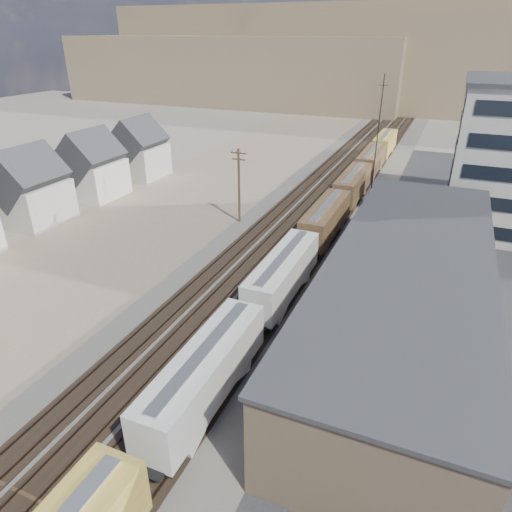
% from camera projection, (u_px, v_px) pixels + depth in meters
% --- Properties ---
extents(ground, '(300.00, 300.00, 0.00)m').
position_uv_depth(ground, '(56.00, 511.00, 24.72)').
color(ground, '#6B6356').
rests_on(ground, ground).
extents(ballast_bed, '(18.00, 200.00, 0.06)m').
position_uv_depth(ballast_bed, '(316.00, 211.00, 65.97)').
color(ballast_bed, '#4C4742').
rests_on(ballast_bed, ground).
extents(dirt_yard, '(24.00, 180.00, 0.03)m').
position_uv_depth(dirt_yard, '(160.00, 214.00, 64.75)').
color(dirt_yard, '#73654F').
rests_on(dirt_yard, ground).
extents(asphalt_lot, '(26.00, 120.00, 0.04)m').
position_uv_depth(asphalt_lot, '(485.00, 290.00, 45.87)').
color(asphalt_lot, '#232326').
rests_on(asphalt_lot, ground).
extents(rail_tracks, '(11.40, 200.00, 0.24)m').
position_uv_depth(rail_tracks, '(312.00, 210.00, 66.13)').
color(rail_tracks, black).
rests_on(rail_tracks, ground).
extents(freight_train, '(3.00, 119.74, 4.46)m').
position_uv_depth(freight_train, '(307.00, 243.00, 49.33)').
color(freight_train, black).
rests_on(freight_train, ground).
extents(warehouse, '(12.40, 40.40, 7.25)m').
position_uv_depth(warehouse, '(406.00, 291.00, 38.47)').
color(warehouse, tan).
rests_on(warehouse, ground).
extents(utility_pole_north, '(2.20, 0.32, 10.00)m').
position_uv_depth(utility_pole_north, '(239.00, 184.00, 60.02)').
color(utility_pole_north, '#382619').
rests_on(utility_pole_north, ground).
extents(radio_mast, '(1.20, 0.16, 18.00)m').
position_uv_depth(radio_mast, '(377.00, 138.00, 68.09)').
color(radio_mast, black).
rests_on(radio_mast, ground).
extents(hills_north, '(265.00, 80.00, 32.00)m').
position_uv_depth(hills_north, '(416.00, 61.00, 157.00)').
color(hills_north, brown).
rests_on(hills_north, ground).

